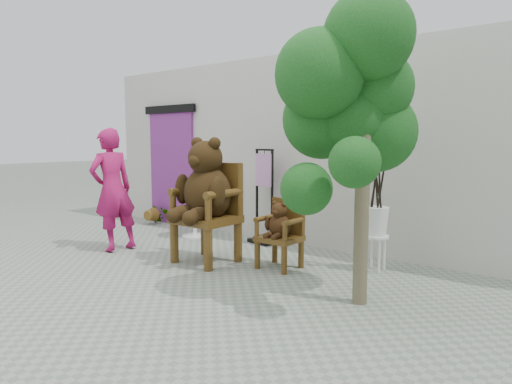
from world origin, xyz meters
The scene contains 11 objects.
ground_plane centered at (0.00, 0.00, 0.00)m, with size 60.00×60.00×0.00m, color gray.
back_wall centered at (0.00, 3.10, 1.50)m, with size 9.00×1.00×3.00m, color beige.
doorway centered at (-3.00, 2.58, 1.16)m, with size 1.40×0.11×2.33m.
chair_big centered at (-0.42, 0.95, 0.95)m, with size 0.82×0.89×1.69m.
chair_small centered at (0.53, 1.34, 0.53)m, with size 0.51×0.47×0.89m.
person centered at (-2.05, 0.59, 0.91)m, with size 0.67×0.44×1.83m, color #9B134F.
cafe_table centered at (-1.74, 1.97, 0.44)m, with size 0.60×0.60×0.70m.
display_stand centered at (-0.52, 2.35, 0.58)m, with size 0.50×0.42×1.51m.
stool_bucket centered at (1.55, 1.98, 0.64)m, with size 0.32×0.32×1.45m.
tree centered at (1.73, 0.86, 2.10)m, with size 1.42×1.62×3.06m.
potted_plant centered at (-3.24, 2.35, 0.23)m, with size 0.42×0.37×0.47m, color #0F3A14.
Camera 1 is at (3.90, -3.38, 1.65)m, focal length 32.00 mm.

